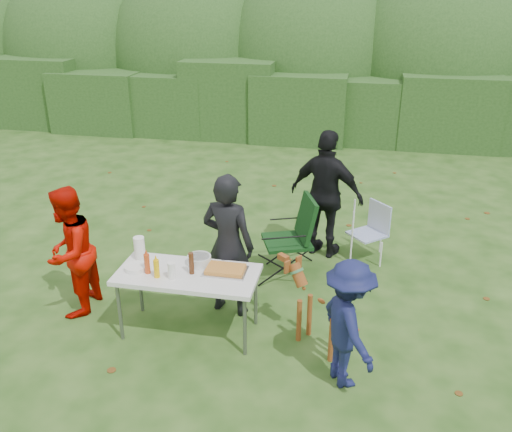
% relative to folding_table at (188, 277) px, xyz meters
% --- Properties ---
extents(ground, '(80.00, 80.00, 0.00)m').
position_rel_folding_table_xyz_m(ground, '(0.18, 0.18, -0.69)').
color(ground, '#1E4211').
extents(hedge_row, '(22.00, 1.40, 1.70)m').
position_rel_folding_table_xyz_m(hedge_row, '(0.18, 8.18, 0.16)').
color(hedge_row, '#23471C').
rests_on(hedge_row, ground).
extents(shrub_backdrop, '(20.00, 2.60, 3.20)m').
position_rel_folding_table_xyz_m(shrub_backdrop, '(0.18, 9.78, 0.91)').
color(shrub_backdrop, '#3D6628').
rests_on(shrub_backdrop, ground).
extents(folding_table, '(1.50, 0.70, 0.74)m').
position_rel_folding_table_xyz_m(folding_table, '(0.00, 0.00, 0.00)').
color(folding_table, silver).
rests_on(folding_table, ground).
extents(person_cook, '(0.69, 0.52, 1.69)m').
position_rel_folding_table_xyz_m(person_cook, '(0.32, 0.50, 0.16)').
color(person_cook, black).
rests_on(person_cook, ground).
extents(person_red_jacket, '(0.59, 0.75, 1.53)m').
position_rel_folding_table_xyz_m(person_red_jacket, '(-1.43, 0.14, 0.08)').
color(person_red_jacket, '#BB0B00').
rests_on(person_red_jacket, ground).
extents(person_black_puffy, '(1.13, 0.77, 1.79)m').
position_rel_folding_table_xyz_m(person_black_puffy, '(1.28, 2.15, 0.21)').
color(person_black_puffy, black).
rests_on(person_black_puffy, ground).
extents(child, '(0.83, 0.97, 1.30)m').
position_rel_folding_table_xyz_m(child, '(1.71, -0.48, -0.04)').
color(child, '#141946').
rests_on(child, ground).
extents(dog, '(0.94, 0.84, 0.87)m').
position_rel_folding_table_xyz_m(dog, '(1.42, -0.01, -0.25)').
color(dog, brown).
rests_on(dog, ground).
extents(camping_chair, '(0.86, 0.86, 1.07)m').
position_rel_folding_table_xyz_m(camping_chair, '(0.85, 1.48, -0.15)').
color(camping_chair, '#103512').
rests_on(camping_chair, ground).
extents(lawn_chair, '(0.67, 0.67, 0.80)m').
position_rel_folding_table_xyz_m(lawn_chair, '(1.87, 2.14, -0.29)').
color(lawn_chair, '#3E5DAE').
rests_on(lawn_chair, ground).
extents(food_tray, '(0.45, 0.30, 0.02)m').
position_rel_folding_table_xyz_m(food_tray, '(0.39, 0.09, 0.06)').
color(food_tray, '#B7B7BA').
rests_on(food_tray, folding_table).
extents(focaccia_bread, '(0.40, 0.26, 0.04)m').
position_rel_folding_table_xyz_m(focaccia_bread, '(0.39, 0.09, 0.09)').
color(focaccia_bread, '#C97F32').
rests_on(focaccia_bread, food_tray).
extents(mustard_bottle, '(0.06, 0.06, 0.20)m').
position_rel_folding_table_xyz_m(mustard_bottle, '(-0.28, -0.15, 0.15)').
color(mustard_bottle, '#EDB308').
rests_on(mustard_bottle, folding_table).
extents(ketchup_bottle, '(0.06, 0.06, 0.22)m').
position_rel_folding_table_xyz_m(ketchup_bottle, '(-0.41, -0.09, 0.16)').
color(ketchup_bottle, '#BC4218').
rests_on(ketchup_bottle, folding_table).
extents(beer_bottle, '(0.06, 0.06, 0.24)m').
position_rel_folding_table_xyz_m(beer_bottle, '(0.05, -0.00, 0.17)').
color(beer_bottle, '#47230F').
rests_on(beer_bottle, folding_table).
extents(paper_towel_roll, '(0.12, 0.12, 0.26)m').
position_rel_folding_table_xyz_m(paper_towel_roll, '(-0.61, 0.20, 0.18)').
color(paper_towel_roll, white).
rests_on(paper_towel_roll, folding_table).
extents(cup_stack, '(0.08, 0.08, 0.18)m').
position_rel_folding_table_xyz_m(cup_stack, '(-0.12, -0.14, 0.14)').
color(cup_stack, white).
rests_on(cup_stack, folding_table).
extents(pasta_bowl, '(0.26, 0.26, 0.10)m').
position_rel_folding_table_xyz_m(pasta_bowl, '(0.07, 0.20, 0.10)').
color(pasta_bowl, silver).
rests_on(pasta_bowl, folding_table).
extents(plate_stack, '(0.24, 0.24, 0.05)m').
position_rel_folding_table_xyz_m(plate_stack, '(-0.56, -0.05, 0.08)').
color(plate_stack, white).
rests_on(plate_stack, folding_table).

